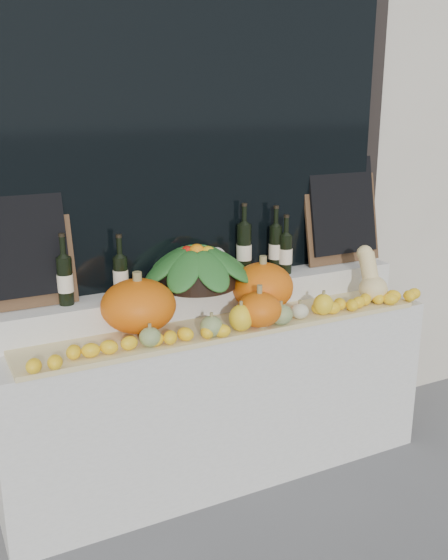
# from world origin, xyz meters

# --- Properties ---
(storefront_facade) EXTENTS (7.00, 0.94, 4.50)m
(storefront_facade) POSITION_xyz_m (0.00, 2.25, 2.25)
(storefront_facade) COLOR beige
(storefront_facade) RESTS_ON ground
(display_sill) EXTENTS (2.30, 0.55, 0.88)m
(display_sill) POSITION_xyz_m (0.00, 1.52, 0.44)
(display_sill) COLOR silver
(display_sill) RESTS_ON ground
(rear_tier) EXTENTS (2.30, 0.25, 0.16)m
(rear_tier) POSITION_xyz_m (0.00, 1.68, 0.96)
(rear_tier) COLOR silver
(rear_tier) RESTS_ON display_sill
(straw_bedding) EXTENTS (2.10, 0.32, 0.02)m
(straw_bedding) POSITION_xyz_m (0.00, 1.40, 0.89)
(straw_bedding) COLOR tan
(straw_bedding) RESTS_ON display_sill
(pumpkin_left) EXTENTS (0.47, 0.47, 0.26)m
(pumpkin_left) POSITION_xyz_m (-0.43, 1.51, 1.03)
(pumpkin_left) COLOR orange
(pumpkin_left) RESTS_ON straw_bedding
(pumpkin_right) EXTENTS (0.34, 0.34, 0.25)m
(pumpkin_right) POSITION_xyz_m (0.26, 1.51, 1.03)
(pumpkin_right) COLOR orange
(pumpkin_right) RESTS_ON straw_bedding
(pumpkin_center) EXTENTS (0.23, 0.23, 0.17)m
(pumpkin_center) POSITION_xyz_m (0.12, 1.31, 0.99)
(pumpkin_center) COLOR orange
(pumpkin_center) RESTS_ON straw_bedding
(butternut_squash) EXTENTS (0.16, 0.21, 0.30)m
(butternut_squash) POSITION_xyz_m (0.88, 1.39, 1.03)
(butternut_squash) COLOR #F1D48D
(butternut_squash) RESTS_ON straw_bedding
(decorative_gourds) EXTENTS (1.05, 0.14, 0.15)m
(decorative_gourds) POSITION_xyz_m (0.09, 1.29, 0.96)
(decorative_gourds) COLOR #32601C
(decorative_gourds) RESTS_ON straw_bedding
(lemon_heap) EXTENTS (2.20, 0.16, 0.06)m
(lemon_heap) POSITION_xyz_m (0.00, 1.29, 0.94)
(lemon_heap) COLOR yellow
(lemon_heap) RESTS_ON straw_bedding
(produce_bowl) EXTENTS (0.63, 0.63, 0.23)m
(produce_bowl) POSITION_xyz_m (-0.05, 1.66, 1.15)
(produce_bowl) COLOR black
(produce_bowl) RESTS_ON rear_tier
(wine_bottle_far_left) EXTENTS (0.08, 0.08, 0.35)m
(wine_bottle_far_left) POSITION_xyz_m (-0.73, 1.67, 1.16)
(wine_bottle_far_left) COLOR black
(wine_bottle_far_left) RESTS_ON rear_tier
(wine_bottle_near_left) EXTENTS (0.08, 0.08, 0.31)m
(wine_bottle_near_left) POSITION_xyz_m (-0.45, 1.69, 1.14)
(wine_bottle_near_left) COLOR black
(wine_bottle_near_left) RESTS_ON rear_tier
(wine_bottle_tall) EXTENTS (0.08, 0.08, 0.40)m
(wine_bottle_tall) POSITION_xyz_m (0.25, 1.71, 1.19)
(wine_bottle_tall) COLOR black
(wine_bottle_tall) RESTS_ON rear_tier
(wine_bottle_near_right) EXTENTS (0.08, 0.08, 0.38)m
(wine_bottle_near_right) POSITION_xyz_m (0.45, 1.70, 1.18)
(wine_bottle_near_right) COLOR black
(wine_bottle_near_right) RESTS_ON rear_tier
(wine_bottle_far_right) EXTENTS (0.08, 0.08, 0.33)m
(wine_bottle_far_right) POSITION_xyz_m (0.49, 1.66, 1.15)
(wine_bottle_far_right) COLOR black
(wine_bottle_far_right) RESTS_ON rear_tier
(chalkboard_left) EXTENTS (0.50, 0.15, 0.61)m
(chalkboard_left) POSITION_xyz_m (-0.92, 1.74, 1.36)
(chalkboard_left) COLOR #4C331E
(chalkboard_left) RESTS_ON rear_tier
(chalkboard_right) EXTENTS (0.50, 0.15, 0.61)m
(chalkboard_right) POSITION_xyz_m (0.92, 1.74, 1.36)
(chalkboard_right) COLOR #4C331E
(chalkboard_right) RESTS_ON rear_tier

